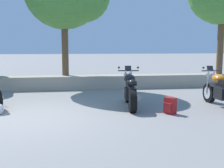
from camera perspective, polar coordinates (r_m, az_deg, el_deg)
The scene contains 5 objects.
ground_plane at distance 7.69m, azimuth -15.98°, elevation -6.31°, with size 120.00×120.00×0.00m, color gray.
stone_wall at distance 12.34m, azimuth -13.20°, elevation 0.23°, with size 36.00×0.80×0.55m, color #A89E89.
motorcycle_black_centre at distance 8.56m, azimuth 3.62°, elevation -1.33°, with size 0.67×2.06×1.18m.
motorcycle_orange_far_right at distance 9.14m, azimuth 20.84°, elevation -1.24°, with size 0.67×2.06×1.18m.
rider_backpack at distance 7.84m, azimuth 11.44°, elevation -4.07°, with size 0.34×0.35×0.47m.
Camera 1 is at (1.01, -7.41, 1.80)m, focal length 46.11 mm.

